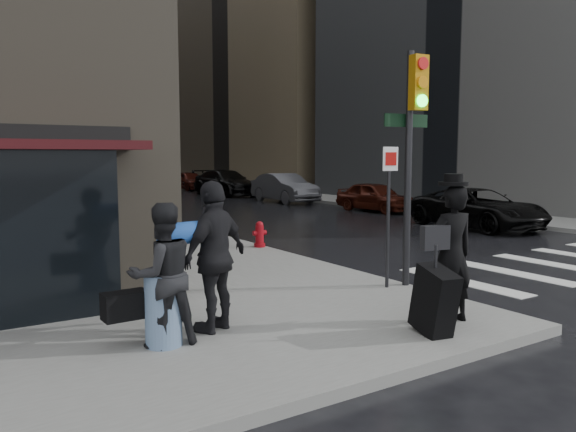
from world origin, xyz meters
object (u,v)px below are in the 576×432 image
man_jeans (161,275)px  parked_car_5 (160,176)px  parked_car_0 (478,208)px  parked_car_4 (189,181)px  parked_car_1 (375,197)px  man_overcoat (448,261)px  fire_hydrant (260,235)px  traffic_light (411,136)px  man_greycoat (215,256)px  parked_car_3 (226,183)px  parked_car_2 (284,188)px

man_jeans → parked_car_5: 39.93m
parked_car_0 → parked_car_5: parked_car_5 is taller
parked_car_4 → parked_car_1: bearing=-88.0°
man_overcoat → parked_car_5: man_overcoat is taller
fire_hydrant → parked_car_4: 26.80m
traffic_light → man_overcoat: bearing=-114.3°
man_jeans → man_greycoat: man_greycoat is taller
parked_car_0 → parked_car_3: parked_car_3 is taller
traffic_light → fire_hydrant: 5.77m
parked_car_2 → parked_car_5: size_ratio=0.92×
traffic_light → parked_car_3: size_ratio=0.76×
parked_car_2 → parked_car_4: size_ratio=1.17×
man_greycoat → parked_car_4: man_greycoat is taller
man_jeans → man_greycoat: size_ratio=0.88×
parked_car_1 → parked_car_2: 6.35m
parked_car_3 → parked_car_1: bearing=-89.5°
parked_car_4 → parked_car_3: bearing=-92.7°
man_jeans → parked_car_1: (14.50, 12.27, -0.39)m
traffic_light → parked_car_0: size_ratio=0.85×
man_greycoat → parked_car_2: bearing=-150.4°
man_greycoat → man_jeans: bearing=-12.1°
parked_car_0 → parked_car_2: bearing=93.3°
man_greycoat → parked_car_1: size_ratio=0.52×
man_greycoat → parked_car_4: (12.82, 30.98, -0.49)m
parked_car_1 → parked_car_5: size_ratio=0.77×
parked_car_3 → fire_hydrant: bearing=-118.8°
man_greycoat → parked_car_3: 27.71m
parked_car_0 → parked_car_3: size_ratio=0.90×
parked_car_1 → parked_car_2: parked_car_2 is taller
man_overcoat → man_greycoat: bearing=-15.7°
parked_car_3 → parked_car_4: (0.23, 6.30, -0.12)m
man_jeans → parked_car_2: (13.71, 18.57, -0.28)m
man_greycoat → fire_hydrant: man_greycoat is taller
parked_car_0 → parked_car_5: size_ratio=0.98×
man_jeans → parked_car_0: bearing=-158.0°
parked_car_1 → parked_car_0: bearing=-103.3°
man_greycoat → parked_car_0: man_greycoat is taller
man_greycoat → parked_car_1: bearing=-164.0°
man_overcoat → parked_car_1: 17.37m
man_jeans → parked_car_1: size_ratio=0.46×
traffic_light → parked_car_5: 37.96m
man_greycoat → parked_car_0: 13.99m
parked_car_0 → parked_car_2: size_ratio=1.06×
man_greycoat → parked_car_1: man_greycoat is taller
man_jeans → parked_car_4: 34.03m
fire_hydrant → man_overcoat: bearing=-98.9°
fire_hydrant → parked_car_0: size_ratio=0.14×
parked_car_0 → parked_car_3: 18.90m
man_overcoat → man_jeans: 3.90m
man_overcoat → parked_car_4: size_ratio=0.54×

